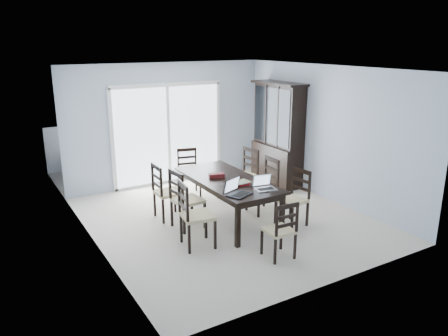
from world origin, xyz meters
The scene contains 24 objects.
floor centered at (0.00, 0.00, 0.00)m, with size 5.00×5.00×0.00m, color beige.
ceiling centered at (0.00, 0.00, 2.60)m, with size 5.00×5.00×0.00m, color white.
back_wall centered at (0.00, 2.50, 1.30)m, with size 4.50×0.02×2.60m, color #ADBBCE.
wall_left centered at (-2.25, 0.00, 1.30)m, with size 0.02×5.00×2.60m, color #ADBBCE.
wall_right centered at (2.25, 0.00, 1.30)m, with size 0.02×5.00×2.60m, color #ADBBCE.
balcony centered at (0.00, 3.50, -0.05)m, with size 4.50×2.00×0.10m, color gray.
railing centered at (0.00, 4.50, 0.55)m, with size 4.50×0.06×1.10m, color #99999E.
dining_table centered at (0.00, 0.00, 0.67)m, with size 1.00×2.20×0.75m.
china_hutch centered at (2.02, 1.25, 1.07)m, with size 0.50×1.38×2.20m.
sliding_door centered at (0.00, 2.48, 1.09)m, with size 2.52×0.05×2.18m.
chair_left_near centered at (-1.02, -0.63, 0.64)m, with size 0.53×0.51×1.20m.
chair_left_mid centered at (-0.84, 0.04, 0.62)m, with size 0.50×0.48×1.18m.
chair_left_far centered at (-0.94, 0.59, 0.61)m, with size 0.45×0.44×1.16m.
chair_right_near centered at (0.90, -0.76, 0.59)m, with size 0.49×0.48×1.11m.
chair_right_mid centered at (0.82, -0.01, 0.61)m, with size 0.45×0.44×1.15m.
chair_right_far centered at (0.93, 0.80, 0.60)m, with size 0.51×0.50×1.14m.
chair_end_near centered at (-0.08, -1.65, 0.54)m, with size 0.40×0.41×1.01m.
chair_end_far centered at (0.03, 1.59, 0.57)m, with size 0.49×0.50×1.08m.
laptop_dark centered at (-0.26, -0.80, 0.81)m, with size 0.43×0.37×0.25m.
laptop_silver centered at (0.23, -0.80, 0.80)m, with size 0.35×0.27×0.22m.
book_stack centered at (0.04, -0.37, 0.77)m, with size 0.29×0.24×0.05m.
cell_phone centered at (0.17, -0.88, 0.76)m, with size 0.10×0.05×0.01m, color black.
game_box centered at (-0.11, 0.18, 0.78)m, with size 0.27×0.13×0.07m, color #541310.
hot_tub centered at (-0.24, 3.43, 0.43)m, with size 1.95×1.82×0.86m.
Camera 1 is at (-3.69, -6.11, 3.03)m, focal length 35.00 mm.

